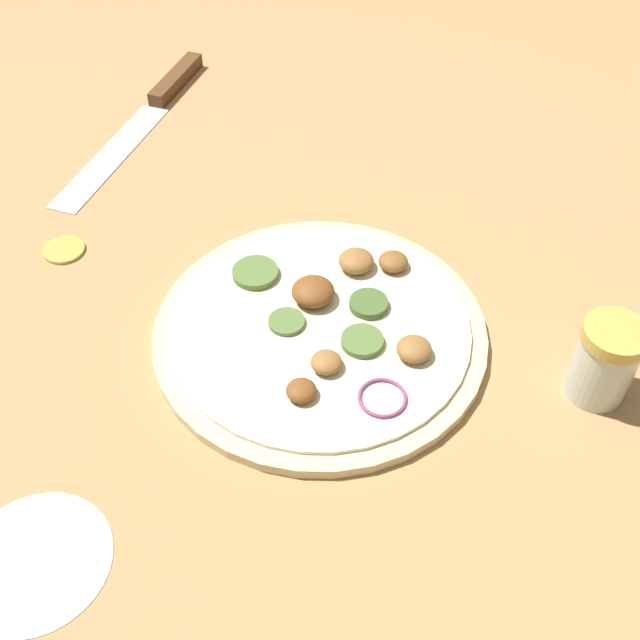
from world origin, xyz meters
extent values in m
plane|color=tan|center=(0.00, 0.00, 0.00)|extent=(3.00, 3.00, 0.00)
cylinder|color=beige|center=(0.00, 0.00, 0.01)|extent=(0.30, 0.30, 0.01)
cylinder|color=#EFE5C1|center=(0.00, 0.00, 0.01)|extent=(0.27, 0.27, 0.00)
torus|color=#934266|center=(0.01, -0.10, 0.02)|extent=(0.04, 0.04, 0.00)
ellipsoid|color=#996633|center=(0.06, -0.07, 0.02)|extent=(0.03, 0.03, 0.02)
ellipsoid|color=brown|center=(0.01, 0.03, 0.02)|extent=(0.04, 0.04, 0.02)
ellipsoid|color=brown|center=(-0.05, -0.06, 0.02)|extent=(0.03, 0.03, 0.01)
cylinder|color=#567538|center=(-0.03, 0.01, 0.02)|extent=(0.03, 0.03, 0.00)
ellipsoid|color=#996633|center=(0.06, 0.05, 0.02)|extent=(0.03, 0.03, 0.02)
ellipsoid|color=brown|center=(0.10, 0.04, 0.02)|extent=(0.03, 0.03, 0.01)
cylinder|color=#567538|center=(0.02, -0.04, 0.02)|extent=(0.04, 0.04, 0.01)
ellipsoid|color=#996633|center=(-0.02, -0.05, 0.02)|extent=(0.03, 0.03, 0.01)
cylinder|color=#567538|center=(-0.03, 0.09, 0.02)|extent=(0.04, 0.04, 0.01)
cylinder|color=#47662D|center=(0.05, 0.00, 0.02)|extent=(0.04, 0.04, 0.01)
cube|color=silver|center=(-0.09, 0.36, 0.00)|extent=(0.18, 0.18, 0.00)
cube|color=brown|center=(0.03, 0.48, 0.01)|extent=(0.10, 0.10, 0.02)
cylinder|color=silver|center=(0.18, -0.16, 0.03)|extent=(0.05, 0.05, 0.06)
cylinder|color=gold|center=(0.18, -0.16, 0.07)|extent=(0.05, 0.05, 0.01)
cylinder|color=gold|center=(-0.18, 0.22, 0.00)|extent=(0.04, 0.04, 0.01)
cylinder|color=white|center=(-0.28, -0.10, 0.00)|extent=(0.11, 0.11, 0.00)
camera|label=1|loc=(-0.21, -0.41, 0.51)|focal=42.00mm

